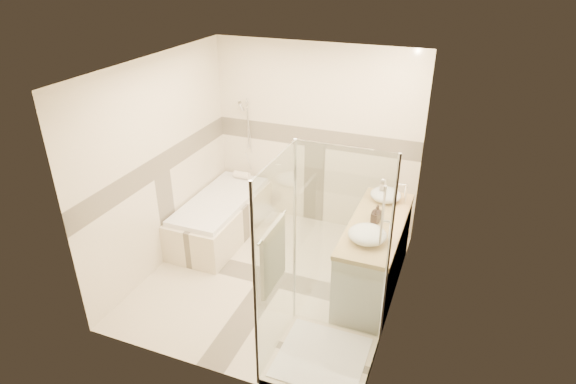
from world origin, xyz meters
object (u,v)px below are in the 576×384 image
(vessel_sink_near, at_px, (386,195))
(vessel_sink_far, at_px, (367,234))
(vanity, at_px, (374,254))
(amenity_bottle_a, at_px, (375,216))
(bathtub, at_px, (221,215))
(amenity_bottle_b, at_px, (377,212))
(shower_enclosure, at_px, (314,314))

(vessel_sink_near, height_order, vessel_sink_far, vessel_sink_far)
(vanity, relative_size, amenity_bottle_a, 9.35)
(vessel_sink_far, bearing_deg, vanity, 87.26)
(bathtub, distance_m, vanity, 2.18)
(amenity_bottle_b, bearing_deg, amenity_bottle_a, -90.00)
(vanity, height_order, amenity_bottle_a, amenity_bottle_a)
(bathtub, relative_size, vanity, 1.05)
(vanity, relative_size, vessel_sink_far, 4.12)
(vessel_sink_near, relative_size, amenity_bottle_a, 2.09)
(amenity_bottle_a, xyz_separation_m, amenity_bottle_b, (0.00, 0.09, -0.00))
(shower_enclosure, height_order, amenity_bottle_b, shower_enclosure)
(vessel_sink_near, distance_m, amenity_bottle_a, 0.57)
(bathtub, bearing_deg, vessel_sink_far, -19.82)
(bathtub, distance_m, amenity_bottle_b, 2.24)
(vanity, bearing_deg, shower_enclosure, -102.97)
(vessel_sink_near, height_order, amenity_bottle_a, amenity_bottle_a)
(shower_enclosure, distance_m, amenity_bottle_a, 1.34)
(shower_enclosure, bearing_deg, vanity, 77.03)
(amenity_bottle_a, height_order, amenity_bottle_b, amenity_bottle_a)
(vanity, xyz_separation_m, amenity_bottle_a, (-0.02, -0.03, 0.51))
(amenity_bottle_b, bearing_deg, vanity, -70.82)
(bathtub, distance_m, amenity_bottle_a, 2.25)
(vessel_sink_far, bearing_deg, vessel_sink_near, 90.00)
(shower_enclosure, relative_size, vessel_sink_far, 5.18)
(vanity, bearing_deg, vessel_sink_near, 92.13)
(vanity, distance_m, shower_enclosure, 1.31)
(shower_enclosure, distance_m, vessel_sink_far, 0.99)
(vanity, distance_m, amenity_bottle_b, 0.51)
(vessel_sink_near, bearing_deg, vessel_sink_far, -90.00)
(bathtub, height_order, vessel_sink_near, vessel_sink_near)
(vanity, xyz_separation_m, vessel_sink_near, (-0.02, 0.54, 0.50))
(bathtub, bearing_deg, amenity_bottle_b, -7.82)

